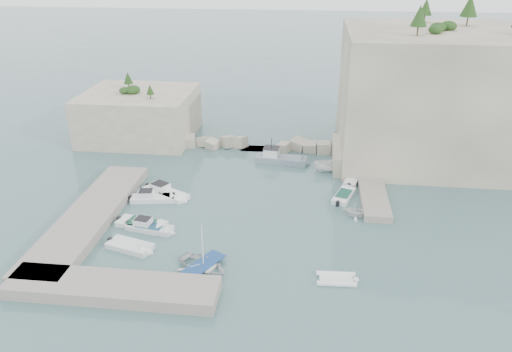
# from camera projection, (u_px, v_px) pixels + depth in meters

# --- Properties ---
(ground) EXTENTS (400.00, 400.00, 0.00)m
(ground) POSITION_uv_depth(u_px,v_px,m) (249.00, 226.00, 52.31)
(ground) COLOR #496C6D
(ground) RESTS_ON ground
(cliff_east) EXTENTS (26.00, 22.00, 17.00)m
(cliff_east) POSITION_uv_depth(u_px,v_px,m) (440.00, 95.00, 67.11)
(cliff_east) COLOR beige
(cliff_east) RESTS_ON ground
(cliff_terrace) EXTENTS (8.00, 10.00, 2.50)m
(cliff_terrace) POSITION_uv_depth(u_px,v_px,m) (363.00, 155.00, 66.67)
(cliff_terrace) COLOR beige
(cliff_terrace) RESTS_ON ground
(outcrop_west) EXTENTS (16.00, 14.00, 7.00)m
(outcrop_west) POSITION_uv_depth(u_px,v_px,m) (140.00, 115.00, 75.54)
(outcrop_west) COLOR beige
(outcrop_west) RESTS_ON ground
(quay_west) EXTENTS (5.00, 24.00, 1.10)m
(quay_west) POSITION_uv_depth(u_px,v_px,m) (90.00, 216.00, 52.98)
(quay_west) COLOR #9E9689
(quay_west) RESTS_ON ground
(quay_south) EXTENTS (18.00, 4.00, 1.10)m
(quay_south) POSITION_uv_depth(u_px,v_px,m) (112.00, 288.00, 41.86)
(quay_south) COLOR #9E9689
(quay_south) RESTS_ON ground
(ledge_east) EXTENTS (3.00, 16.00, 0.80)m
(ledge_east) POSITION_uv_depth(u_px,v_px,m) (372.00, 187.00, 59.75)
(ledge_east) COLOR #9E9689
(ledge_east) RESTS_ON ground
(breakwater) EXTENTS (28.00, 3.00, 1.40)m
(breakwater) POSITION_uv_depth(u_px,v_px,m) (262.00, 144.00, 71.99)
(breakwater) COLOR beige
(breakwater) RESTS_ON ground
(motorboat_a) EXTENTS (6.66, 4.89, 1.40)m
(motorboat_a) POSITION_uv_depth(u_px,v_px,m) (166.00, 195.00, 58.77)
(motorboat_a) COLOR white
(motorboat_a) RESTS_ON ground
(motorboat_b) EXTENTS (5.67, 2.66, 1.40)m
(motorboat_b) POSITION_uv_depth(u_px,v_px,m) (153.00, 200.00, 57.52)
(motorboat_b) COLOR white
(motorboat_b) RESTS_ON ground
(motorboat_c) EXTENTS (5.98, 3.12, 0.70)m
(motorboat_c) POSITION_uv_depth(u_px,v_px,m) (142.00, 226.00, 52.19)
(motorboat_c) COLOR white
(motorboat_c) RESTS_ON ground
(motorboat_d) EXTENTS (5.58, 2.51, 1.40)m
(motorboat_d) POSITION_uv_depth(u_px,v_px,m) (150.00, 230.00, 51.44)
(motorboat_d) COLOR silver
(motorboat_d) RESTS_ON ground
(motorboat_e) EXTENTS (5.27, 3.30, 0.70)m
(motorboat_e) POSITION_uv_depth(u_px,v_px,m) (130.00, 248.00, 48.33)
(motorboat_e) COLOR silver
(motorboat_e) RESTS_ON ground
(rowboat) EXTENTS (6.11, 5.54, 1.04)m
(rowboat) POSITION_uv_depth(u_px,v_px,m) (204.00, 269.00, 45.29)
(rowboat) COLOR white
(rowboat) RESTS_ON ground
(inflatable_dinghy) EXTENTS (3.85, 2.00, 0.44)m
(inflatable_dinghy) POSITION_uv_depth(u_px,v_px,m) (336.00, 281.00, 43.67)
(inflatable_dinghy) COLOR white
(inflatable_dinghy) RESTS_ON ground
(tender_east_a) EXTENTS (3.37, 3.05, 1.55)m
(tender_east_a) POSITION_uv_depth(u_px,v_px,m) (355.00, 216.00, 54.21)
(tender_east_a) COLOR white
(tender_east_a) RESTS_ON ground
(tender_east_b) EXTENTS (3.19, 5.18, 0.70)m
(tender_east_b) POSITION_uv_depth(u_px,v_px,m) (344.00, 198.00, 58.13)
(tender_east_b) COLOR white
(tender_east_b) RESTS_ON ground
(tender_east_c) EXTENTS (2.61, 4.86, 0.70)m
(tender_east_c) POSITION_uv_depth(u_px,v_px,m) (352.00, 181.00, 62.26)
(tender_east_c) COLOR white
(tender_east_c) RESTS_ON ground
(tender_east_d) EXTENTS (4.92, 2.84, 1.79)m
(tender_east_d) POSITION_uv_depth(u_px,v_px,m) (331.00, 171.00, 65.15)
(tender_east_d) COLOR white
(tender_east_d) RESTS_ON ground
(work_boat) EXTENTS (7.73, 2.99, 2.20)m
(work_boat) POSITION_uv_depth(u_px,v_px,m) (281.00, 162.00, 67.69)
(work_boat) COLOR slate
(work_boat) RESTS_ON ground
(rowboat_mast) EXTENTS (0.10, 0.10, 4.20)m
(rowboat_mast) POSITION_uv_depth(u_px,v_px,m) (202.00, 244.00, 44.20)
(rowboat_mast) COLOR white
(rowboat_mast) RESTS_ON rowboat
(vegetation) EXTENTS (53.48, 13.88, 13.40)m
(vegetation) POSITION_uv_depth(u_px,v_px,m) (408.00, 20.00, 64.99)
(vegetation) COLOR #1E4219
(vegetation) RESTS_ON ground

